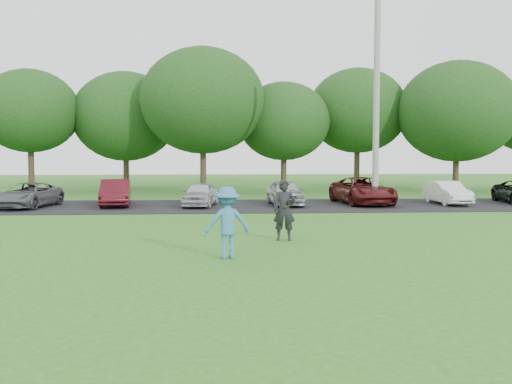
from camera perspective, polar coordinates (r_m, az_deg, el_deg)
ground at (r=12.86m, az=1.01°, el=-6.88°), size 100.00×100.00×0.00m
parking_lot at (r=25.72m, az=-1.36°, el=-1.38°), size 32.00×6.50×0.03m
utility_pole at (r=26.39m, az=11.95°, el=9.14°), size 0.28×0.28×9.66m
frisbee_player at (r=13.05m, az=-2.91°, el=-3.06°), size 1.15×0.79×1.96m
camera_bystander at (r=15.69m, az=2.87°, el=-1.82°), size 0.65×0.47×1.67m
parked_cars at (r=25.72m, az=-0.83°, el=-0.09°), size 28.38×5.06×1.24m
tree_row at (r=35.53m, az=0.44°, el=8.00°), size 42.39×9.85×8.64m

